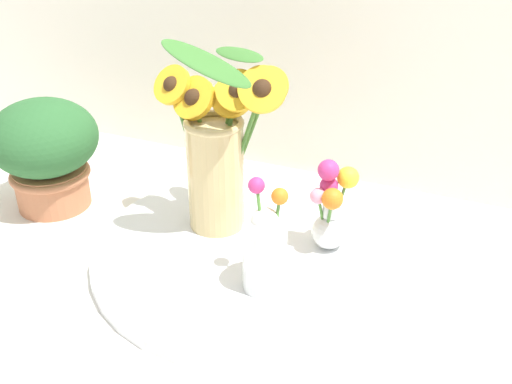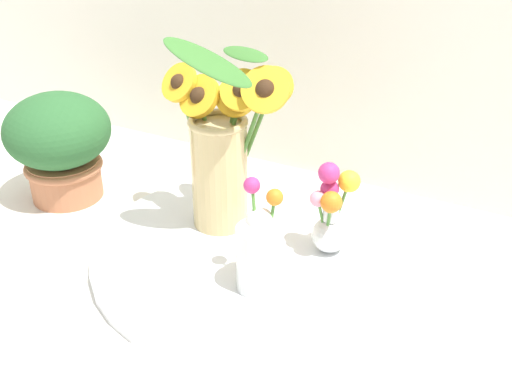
{
  "view_description": "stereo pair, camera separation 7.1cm",
  "coord_description": "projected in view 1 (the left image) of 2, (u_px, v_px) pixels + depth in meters",
  "views": [
    {
      "loc": [
        0.31,
        -0.72,
        0.58
      ],
      "look_at": [
        -0.01,
        0.03,
        0.12
      ],
      "focal_mm": 42.0,
      "sensor_mm": 36.0,
      "label": 1
    },
    {
      "loc": [
        0.38,
        -0.69,
        0.58
      ],
      "look_at": [
        -0.01,
        0.03,
        0.12
      ],
      "focal_mm": 42.0,
      "sensor_mm": 36.0,
      "label": 2
    }
  ],
  "objects": [
    {
      "name": "potted_plant",
      "position": [
        46.0,
        149.0,
        1.09
      ],
      "size": [
        0.2,
        0.2,
        0.21
      ],
      "color": "#B7704C",
      "rests_on": "ground_plane"
    },
    {
      "name": "vase_small_center",
      "position": [
        265.0,
        249.0,
        0.87
      ],
      "size": [
        0.07,
        0.08,
        0.17
      ],
      "color": "white",
      "rests_on": "serving_tray"
    },
    {
      "name": "mason_jar_sunflowers",
      "position": [
        218.0,
        153.0,
        0.99
      ],
      "size": [
        0.25,
        0.2,
        0.35
      ],
      "color": "#D1B77A",
      "rests_on": "serving_tray"
    },
    {
      "name": "vase_bulb_right",
      "position": [
        331.0,
        210.0,
        0.96
      ],
      "size": [
        0.07,
        0.08,
        0.16
      ],
      "color": "white",
      "rests_on": "serving_tray"
    },
    {
      "name": "serving_tray",
      "position": [
        256.0,
        251.0,
        1.0
      ],
      "size": [
        0.54,
        0.54,
        0.02
      ],
      "color": "silver",
      "rests_on": "ground_plane"
    },
    {
      "name": "ground_plane",
      "position": [
        252.0,
        268.0,
        0.97
      ],
      "size": [
        6.0,
        6.0,
        0.0
      ],
      "primitive_type": "plane",
      "color": "silver"
    }
  ]
}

